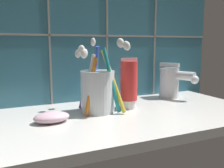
{
  "coord_description": "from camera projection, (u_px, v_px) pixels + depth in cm",
  "views": [
    {
      "loc": [
        -27.37,
        -51.61,
        18.47
      ],
      "look_at": [
        -3.44,
        1.55,
        9.06
      ],
      "focal_mm": 40.0,
      "sensor_mm": 36.0,
      "label": 1
    }
  ],
  "objects": [
    {
      "name": "soap_bar",
      "position": [
        52.0,
        118.0,
        0.52
      ],
      "size": [
        7.51,
        4.93,
        2.27
      ],
      "primitive_type": "ellipsoid",
      "color": "#DBB2C6",
      "rests_on": "sink_counter"
    },
    {
      "name": "toothbrush_cup",
      "position": [
        98.0,
        89.0,
        0.6
      ],
      "size": [
        12.0,
        13.13,
        18.2
      ],
      "color": "silver",
      "rests_on": "sink_counter"
    },
    {
      "name": "tile_wall_backsplash",
      "position": [
        101.0,
        12.0,
        0.72
      ],
      "size": [
        76.38,
        1.72,
        54.74
      ],
      "color": "#336B7F",
      "rests_on": "ground"
    },
    {
      "name": "sink_faucet",
      "position": [
        172.0,
        81.0,
        0.77
      ],
      "size": [
        7.93,
        11.24,
        10.68
      ],
      "rotation": [
        0.0,
        0.0,
        -1.08
      ],
      "color": "silver",
      "rests_on": "sink_counter"
    },
    {
      "name": "sink_counter",
      "position": [
        128.0,
        117.0,
        0.6
      ],
      "size": [
        66.38,
        34.0,
        2.0
      ],
      "primitive_type": "cube",
      "color": "silver",
      "rests_on": "ground"
    },
    {
      "name": "toothpaste_tube",
      "position": [
        129.0,
        84.0,
        0.64
      ],
      "size": [
        4.55,
        4.33,
        13.0
      ],
      "color": "white",
      "rests_on": "sink_counter"
    }
  ]
}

